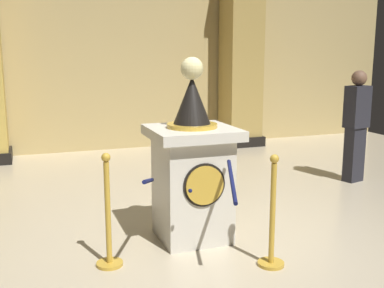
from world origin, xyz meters
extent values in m
plane|color=beige|center=(0.00, 0.00, 0.00)|extent=(12.23, 12.23, 0.00)
cube|color=tan|center=(0.00, 5.20, 1.90)|extent=(12.23, 0.16, 3.81)
cube|color=silver|center=(-0.24, 0.27, 0.53)|extent=(0.67, 0.67, 1.06)
cube|color=silver|center=(-0.24, 0.27, 1.11)|extent=(0.84, 0.84, 0.10)
cylinder|color=gold|center=(-0.24, -0.08, 0.66)|extent=(0.38, 0.03, 0.38)
cylinder|color=black|center=(-0.24, -0.07, 0.66)|extent=(0.42, 0.01, 0.42)
cylinder|color=gold|center=(-0.24, 0.27, 1.18)|extent=(0.51, 0.51, 0.04)
cone|color=black|center=(-0.24, 0.27, 1.43)|extent=(0.37, 0.37, 0.47)
cylinder|color=gold|center=(-0.24, 0.27, 1.66)|extent=(0.03, 0.03, 0.06)
sphere|color=beige|center=(-0.24, 0.27, 1.74)|extent=(0.22, 0.22, 0.22)
cylinder|color=gold|center=(-1.17, -0.10, 0.01)|extent=(0.24, 0.24, 0.03)
cylinder|color=gold|center=(-1.17, -0.10, 0.48)|extent=(0.05, 0.05, 0.96)
sphere|color=gold|center=(-1.17, -0.10, 1.00)|extent=(0.08, 0.08, 0.08)
cylinder|color=gold|center=(0.20, -0.59, 0.01)|extent=(0.24, 0.24, 0.03)
cylinder|color=gold|center=(0.20, -0.59, 0.47)|extent=(0.05, 0.05, 0.95)
sphere|color=gold|center=(0.20, -0.59, 0.99)|extent=(0.08, 0.08, 0.08)
cylinder|color=#141947|center=(-0.83, -0.22, 0.79)|extent=(0.28, 0.71, 0.21)
cylinder|color=#141947|center=(-0.14, -0.47, 0.79)|extent=(0.28, 0.71, 0.21)
sphere|color=#141947|center=(-0.48, -0.34, 0.70)|extent=(0.04, 0.04, 0.04)
cube|color=black|center=(2.43, 4.72, 0.10)|extent=(0.81, 0.81, 0.20)
cube|color=tan|center=(2.43, 4.72, 1.83)|extent=(0.70, 0.70, 3.65)
cube|color=#26262D|center=(2.77, 1.51, 0.41)|extent=(0.32, 0.24, 0.81)
cube|color=#26262D|center=(2.77, 1.51, 1.12)|extent=(0.40, 0.30, 0.61)
sphere|color=brown|center=(2.77, 1.51, 1.53)|extent=(0.22, 0.22, 0.22)
camera|label=1|loc=(-1.80, -4.04, 1.88)|focal=43.65mm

